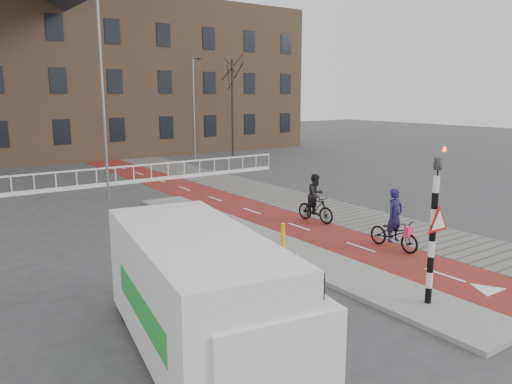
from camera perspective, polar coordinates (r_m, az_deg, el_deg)
ground at (r=13.71m, az=13.68°, el=-9.31°), size 120.00×120.00×0.00m
bike_lane at (r=22.07m, az=-3.41°, el=-1.21°), size 2.50×60.00×0.01m
sidewalk at (r=23.62m, az=2.38°, el=-0.38°), size 3.00×60.00×0.01m
curb_island at (r=16.04m, az=1.19°, el=-5.74°), size 1.80×16.00×0.12m
traffic_signal at (r=11.49m, az=19.70°, el=-3.25°), size 0.80×0.80×3.68m
bollard at (r=14.79m, az=3.09°, el=-5.24°), size 0.12×0.12×0.86m
cyclist_near at (r=15.93m, az=15.52°, el=-4.10°), size 0.67×1.81×1.88m
cyclist_far at (r=18.69m, az=6.83°, el=-1.16°), size 0.84×1.72×1.81m
van at (r=9.37m, az=-6.95°, el=-11.05°), size 2.92×5.52×2.26m
railing at (r=26.20m, az=-23.99°, el=0.47°), size 28.00×0.10×0.99m
townhouse_row at (r=41.06m, az=-26.29°, el=14.35°), size 46.00×10.00×15.90m
tree_right at (r=38.73m, az=-2.66°, el=9.52°), size 0.22×0.22×7.27m
streetlight_near at (r=23.18m, az=-17.09°, el=10.07°), size 0.12×0.12×8.96m
streetlight_right at (r=36.16m, az=-7.11°, el=9.30°), size 0.12×0.12×7.23m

